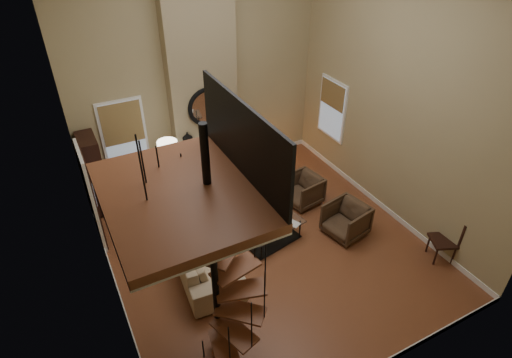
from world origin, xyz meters
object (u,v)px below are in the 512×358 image
side_chair (449,237)px  accent_lamp (267,157)px  armchair_far (348,219)px  floor_lamp (169,154)px  sofa (199,248)px  armchair_near (305,189)px  hutch (94,174)px  coffee_table (274,232)px

side_chair → accent_lamp: bearing=107.2°
armchair_far → floor_lamp: (-2.98, 2.56, 1.06)m
sofa → accent_lamp: 3.91m
armchair_near → armchair_far: (0.22, -1.34, 0.00)m
side_chair → armchair_far: bearing=129.0°
hutch → accent_lamp: 4.33m
floor_lamp → accent_lamp: floor_lamp is taller
armchair_far → accent_lamp: (-0.22, 3.17, -0.10)m
sofa → floor_lamp: (0.16, 1.99, 1.02)m
accent_lamp → side_chair: 4.91m
accent_lamp → side_chair: (1.45, -4.69, 0.28)m
hutch → floor_lamp: hutch is taller
armchair_near → coffee_table: armchair_near is taller
sofa → armchair_near: (2.92, 0.76, -0.04)m
hutch → floor_lamp: bearing=-25.5°
coffee_table → side_chair: 3.41m
hutch → armchair_near: (4.28, -1.95, -0.60)m
armchair_near → accent_lamp: bearing=171.2°
sofa → coffee_table: bearing=-90.7°
accent_lamp → side_chair: size_ratio=0.52×
coffee_table → armchair_near: bearing=34.1°
hutch → armchair_near: size_ratio=2.29×
coffee_table → accent_lamp: (1.33, 2.74, -0.03)m
coffee_table → hutch: bearing=135.8°
armchair_far → coffee_table: bearing=-116.7°
armchair_near → accent_lamp: (-0.01, 1.83, -0.10)m
hutch → coffee_table: hutch is taller
coffee_table → side_chair: (2.78, -1.95, 0.24)m
sofa → hutch: bearing=31.0°
accent_lamp → side_chair: side_chair is taller
accent_lamp → side_chair: bearing=-72.8°
hutch → side_chair: hutch is taller
armchair_far → coffee_table: size_ratio=0.61×
coffee_table → side_chair: size_ratio=1.34×
sofa → side_chair: bearing=-111.1°
sofa → side_chair: side_chair is taller
armchair_near → side_chair: size_ratio=0.79×
armchair_near → sofa: bearing=-84.4°
armchair_far → armchair_near: bearing=177.9°
floor_lamp → accent_lamp: (2.76, 0.60, -1.16)m
hutch → armchair_near: bearing=-24.5°
sofa → coffee_table: (1.58, -0.14, -0.11)m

